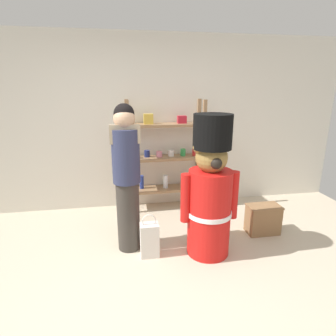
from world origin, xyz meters
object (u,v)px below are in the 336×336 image
(person_shopper, at_px, (127,175))
(merchandise_shelf, at_px, (165,156))
(teddy_bear_guard, at_px, (210,193))
(display_crate, at_px, (263,219))
(shopping_bag, at_px, (150,240))

(person_shopper, bearing_deg, merchandise_shelf, 61.23)
(teddy_bear_guard, bearing_deg, person_shopper, 164.42)
(display_crate, bearing_deg, teddy_bear_guard, -159.51)
(person_shopper, bearing_deg, teddy_bear_guard, -15.58)
(teddy_bear_guard, bearing_deg, merchandise_shelf, 101.71)
(teddy_bear_guard, height_order, shopping_bag, teddy_bear_guard)
(person_shopper, relative_size, display_crate, 4.00)
(merchandise_shelf, xyz_separation_m, shopping_bag, (-0.39, -1.31, -0.63))
(teddy_bear_guard, xyz_separation_m, display_crate, (0.84, 0.31, -0.54))
(teddy_bear_guard, relative_size, shopping_bag, 3.11)
(merchandise_shelf, xyz_separation_m, teddy_bear_guard, (0.28, -1.35, -0.10))
(person_shopper, height_order, display_crate, person_shopper)
(display_crate, bearing_deg, merchandise_shelf, 137.25)
(person_shopper, distance_m, shopping_bag, 0.77)
(person_shopper, xyz_separation_m, shopping_bag, (0.22, -0.21, -0.71))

